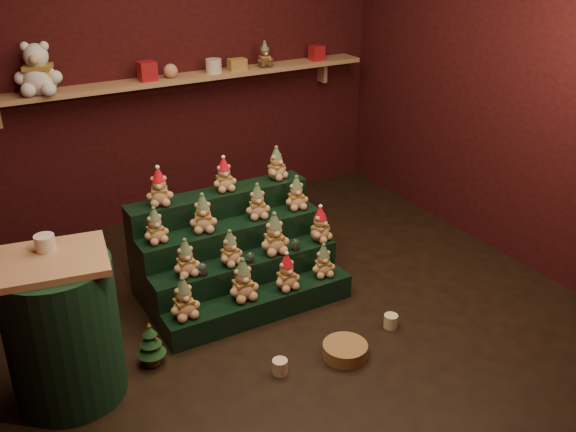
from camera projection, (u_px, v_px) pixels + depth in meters
ground at (288, 309)px, 4.63m from camera, size 4.00×4.00×0.00m
back_wall at (173, 63)px, 5.65m from camera, size 4.00×0.10×2.80m
front_wall at (557, 260)px, 2.43m from camera, size 4.00×0.10×2.80m
right_wall at (518, 84)px, 4.96m from camera, size 0.10×4.00×2.80m
back_shelf at (181, 79)px, 5.55m from camera, size 3.60×0.26×0.24m
riser_tier_front at (261, 305)px, 4.52m from camera, size 1.40×0.22×0.18m
riser_tier_midfront at (246, 280)px, 4.65m from camera, size 1.40×0.22×0.36m
riser_tier_midback at (233, 257)px, 4.78m from camera, size 1.40×0.22×0.54m
riser_tier_back at (220, 235)px, 4.92m from camera, size 1.40×0.22×0.72m
teddy_0 at (184, 298)px, 4.18m from camera, size 0.21×0.19×0.29m
teddy_1 at (243, 279)px, 4.37m from camera, size 0.22×0.20×0.30m
teddy_2 at (287, 272)px, 4.50m from camera, size 0.20×0.18×0.27m
teddy_3 at (323, 260)px, 4.67m from camera, size 0.21×0.19×0.25m
teddy_4 at (186, 258)px, 4.32m from camera, size 0.19×0.17×0.26m
teddy_5 at (230, 248)px, 4.46m from camera, size 0.22×0.20×0.25m
teddy_6 at (274, 233)px, 4.60m from camera, size 0.24×0.22×0.30m
teddy_7 at (320, 224)px, 4.78m from camera, size 0.25×0.24×0.27m
teddy_8 at (155, 225)px, 4.37m from camera, size 0.19×0.18×0.25m
teddy_9 at (203, 213)px, 4.52m from camera, size 0.24×0.23×0.27m
teddy_10 at (257, 201)px, 4.73m from camera, size 0.22×0.20×0.26m
teddy_11 at (296, 193)px, 4.88m from camera, size 0.21×0.19×0.25m
teddy_12 at (159, 187)px, 4.50m from camera, size 0.24×0.23×0.27m
teddy_13 at (224, 175)px, 4.74m from camera, size 0.19×0.18×0.25m
teddy_14 at (276, 163)px, 4.95m from camera, size 0.23×0.22×0.25m
snow_globe_a at (203, 269)px, 4.35m from camera, size 0.07×0.07×0.09m
snow_globe_b at (250, 257)px, 4.51m from camera, size 0.06×0.06×0.08m
snow_globe_c at (295, 244)px, 4.68m from camera, size 0.07×0.07×0.09m
side_table at (63, 329)px, 3.64m from camera, size 0.67×0.64×0.91m
table_ornament at (45, 243)px, 3.51m from camera, size 0.11×0.11×0.09m
mini_christmas_tree at (151, 344)px, 4.01m from camera, size 0.18×0.18×0.31m
mug_left at (280, 367)px, 3.97m from camera, size 0.10×0.10×0.10m
mug_right at (391, 321)px, 4.41m from camera, size 0.10×0.10×0.10m
wicker_basket at (345, 350)px, 4.12m from camera, size 0.38×0.38×0.09m
white_bear at (37, 61)px, 4.89m from camera, size 0.45×0.43×0.50m
brown_bear at (265, 55)px, 5.83m from camera, size 0.18×0.16×0.22m
gift_tin_red_a at (147, 71)px, 5.35m from camera, size 0.14×0.14×0.16m
gift_tin_cream at (214, 66)px, 5.63m from camera, size 0.14×0.14×0.12m
gift_tin_red_b at (317, 53)px, 6.11m from camera, size 0.12×0.12×0.14m
shelf_plush_ball at (171, 71)px, 5.45m from camera, size 0.12×0.12×0.12m
scarf_gift_box at (237, 64)px, 5.74m from camera, size 0.16×0.10×0.10m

